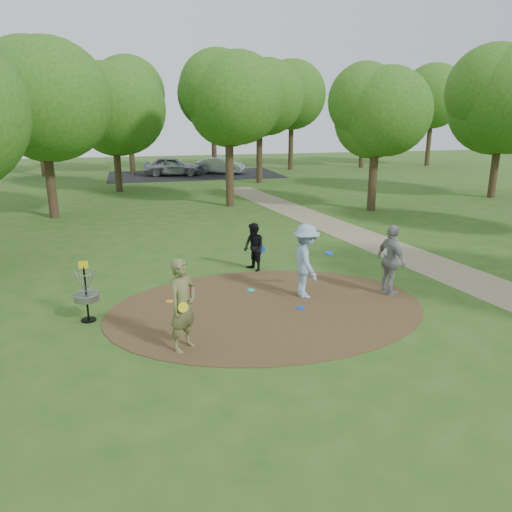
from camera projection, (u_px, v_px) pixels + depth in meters
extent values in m
plane|color=#2D5119|center=(267.00, 308.00, 13.12)|extent=(100.00, 100.00, 0.00)
cylinder|color=#47301C|center=(267.00, 308.00, 13.12)|extent=(8.40, 8.40, 0.02)
cube|color=#8C7A5B|center=(440.00, 268.00, 16.51)|extent=(7.55, 39.89, 0.01)
cube|color=black|center=(195.00, 175.00, 41.55)|extent=(14.00, 8.00, 0.01)
imported|color=olive|center=(183.00, 305.00, 10.58)|extent=(0.88, 0.87, 2.05)
cylinder|color=yellow|center=(183.00, 307.00, 10.31)|extent=(0.22, 0.06, 0.22)
imported|color=#86A9C7|center=(306.00, 261.00, 13.69)|extent=(0.79, 1.35, 2.06)
cylinder|color=#0D3EEC|center=(329.00, 253.00, 13.84)|extent=(0.29, 0.29, 0.08)
imported|color=black|center=(254.00, 247.00, 16.05)|extent=(0.81, 0.92, 1.57)
cylinder|color=blue|center=(262.00, 249.00, 16.16)|extent=(0.23, 0.12, 0.22)
imported|color=gray|center=(391.00, 261.00, 13.84)|extent=(0.63, 1.23, 2.01)
cylinder|color=silver|center=(388.00, 252.00, 13.70)|extent=(0.23, 0.12, 0.22)
cylinder|color=#1BC0DC|center=(251.00, 290.00, 14.40)|extent=(0.22, 0.22, 0.02)
cylinder|color=blue|center=(300.00, 308.00, 13.07)|extent=(0.22, 0.22, 0.02)
cylinder|color=red|center=(192.00, 290.00, 14.41)|extent=(0.22, 0.22, 0.02)
imported|color=#989B9F|center=(172.00, 166.00, 40.78)|extent=(4.81, 2.51, 1.56)
imported|color=#AAABB2|center=(220.00, 166.00, 42.05)|extent=(4.36, 3.17, 1.37)
cylinder|color=orange|center=(170.00, 301.00, 13.52)|extent=(0.22, 0.22, 0.02)
cylinder|color=black|center=(86.00, 295.00, 12.16)|extent=(0.05, 0.05, 1.35)
cylinder|color=black|center=(89.00, 320.00, 12.34)|extent=(0.36, 0.36, 0.04)
cylinder|color=gray|center=(87.00, 297.00, 12.17)|extent=(0.60, 0.60, 0.16)
torus|color=gray|center=(86.00, 294.00, 12.15)|extent=(0.63, 0.63, 0.03)
torus|color=gray|center=(84.00, 273.00, 12.00)|extent=(0.58, 0.58, 0.02)
cube|color=yellow|center=(83.00, 265.00, 11.94)|extent=(0.22, 0.02, 0.18)
cylinder|color=#332316|center=(50.00, 179.00, 24.00)|extent=(0.44, 0.44, 3.80)
sphere|color=#2D5416|center=(42.00, 104.00, 23.05)|extent=(5.57, 5.57, 5.57)
cylinder|color=#332316|center=(230.00, 168.00, 26.99)|extent=(0.44, 0.44, 4.18)
sphere|color=#2D5416|center=(229.00, 102.00, 26.06)|extent=(4.78, 4.78, 4.78)
cylinder|color=#332316|center=(373.00, 176.00, 25.92)|extent=(0.44, 0.44, 3.61)
sphere|color=#2D5416|center=(377.00, 116.00, 25.09)|extent=(4.43, 4.43, 4.43)
cylinder|color=#332316|center=(118.00, 165.00, 32.21)|extent=(0.44, 0.44, 3.42)
sphere|color=#2D5416|center=(114.00, 112.00, 31.31)|extent=(5.70, 5.70, 5.70)
cylinder|color=#332316|center=(259.00, 152.00, 36.30)|extent=(0.44, 0.44, 4.37)
sphere|color=#2D5416|center=(260.00, 100.00, 35.29)|extent=(5.31, 5.31, 5.31)
cylinder|color=#332316|center=(495.00, 166.00, 29.87)|extent=(0.44, 0.44, 3.80)
sphere|color=#2D5416|center=(503.00, 103.00, 28.87)|extent=(6.23, 6.23, 6.23)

